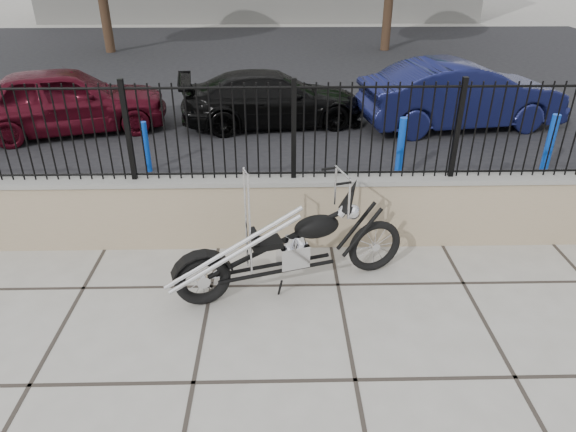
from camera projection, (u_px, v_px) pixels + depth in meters
The scene contains 11 objects.
ground_plane at pixel (193, 383), 4.73m from camera, with size 90.00×90.00×0.00m, color #99968E.
parking_lot at pixel (251, 75), 15.75m from camera, with size 30.00×30.00×0.00m, color black.
retaining_wall at pixel (217, 211), 6.71m from camera, with size 14.00×0.36×0.96m, color gray.
iron_fence at pixel (211, 132), 6.20m from camera, with size 14.00×0.08×1.20m, color black.
chopper_motorcycle at pixel (289, 229), 5.69m from camera, with size 2.62×0.46×1.57m, color black, non-canonical shape.
car_red at pixel (66, 100), 10.69m from camera, with size 1.62×4.04×1.38m, color #450915.
car_black at pixel (273, 99), 11.19m from camera, with size 1.62×3.99×1.16m, color black.
car_blue at pixel (461, 95), 10.97m from camera, with size 1.50×4.30×1.42m, color #11153E.
bollard_a at pixel (146, 147), 8.90m from camera, with size 0.11×0.11×0.90m, color blue.
bollard_b at pixel (401, 151), 8.46m from camera, with size 0.13×0.13×1.11m, color #0B4CB2.
bollard_c at pixel (549, 147), 8.58m from camera, with size 0.13×0.13×1.12m, color #0D3FC4.
Camera 1 is at (0.80, -3.46, 3.59)m, focal length 32.00 mm.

